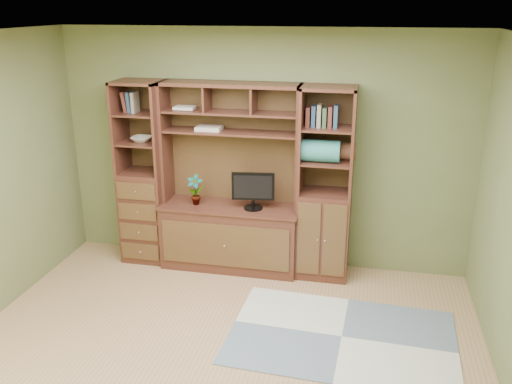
% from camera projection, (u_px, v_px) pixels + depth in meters
% --- Properties ---
extents(room, '(4.60, 4.10, 2.64)m').
position_uv_depth(room, '(211.00, 217.00, 4.06)').
color(room, tan).
rests_on(room, ground).
extents(center_hutch, '(1.54, 0.53, 2.05)m').
position_uv_depth(center_hutch, '(229.00, 180.00, 5.81)').
color(center_hutch, '#4B251A').
rests_on(center_hutch, ground).
extents(left_tower, '(0.50, 0.45, 2.05)m').
position_uv_depth(left_tower, '(144.00, 173.00, 6.04)').
color(left_tower, '#4B251A').
rests_on(left_tower, ground).
extents(right_tower, '(0.55, 0.45, 2.05)m').
position_uv_depth(right_tower, '(325.00, 185.00, 5.65)').
color(right_tower, '#4B251A').
rests_on(right_tower, ground).
extents(rug, '(2.04, 1.41, 0.01)m').
position_uv_depth(rug, '(342.00, 337.00, 4.82)').
color(rug, '#A1A7A7').
rests_on(rug, ground).
extents(monitor, '(0.48, 0.26, 0.56)m').
position_uv_depth(monitor, '(253.00, 184.00, 5.73)').
color(monitor, black).
rests_on(monitor, center_hutch).
extents(orchid, '(0.18, 0.12, 0.34)m').
position_uv_depth(orchid, '(195.00, 190.00, 5.90)').
color(orchid, '#AB6A3A').
rests_on(orchid, center_hutch).
extents(magazines, '(0.27, 0.20, 0.04)m').
position_uv_depth(magazines, '(209.00, 128.00, 5.77)').
color(magazines, beige).
rests_on(magazines, center_hutch).
extents(bowl, '(0.22, 0.22, 0.05)m').
position_uv_depth(bowl, '(142.00, 139.00, 5.91)').
color(bowl, silver).
rests_on(bowl, left_tower).
extents(blanket_teal, '(0.39, 0.22, 0.22)m').
position_uv_depth(blanket_teal, '(321.00, 151.00, 5.49)').
color(blanket_teal, teal).
rests_on(blanket_teal, right_tower).
extents(blanket_red, '(0.32, 0.18, 0.18)m').
position_uv_depth(blanket_red, '(340.00, 151.00, 5.58)').
color(blanket_red, brown).
rests_on(blanket_red, right_tower).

